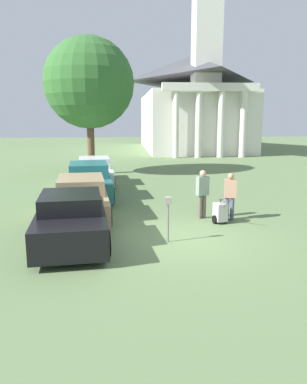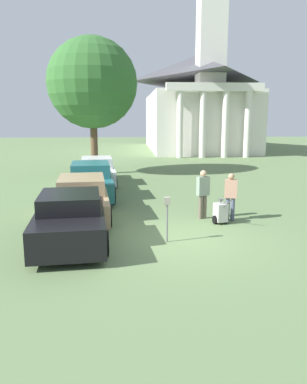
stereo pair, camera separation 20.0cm
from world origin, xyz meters
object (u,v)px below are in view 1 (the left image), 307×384
parked_car_white (94,171)px  person_supervisor (230,194)px  church (192,98)px  parked_car_tan (81,198)px  parking_meter (168,211)px  parked_car_teal (89,181)px  person_worker (202,191)px  equipment_cart (220,212)px  parked_car_black (72,218)px

parked_car_white → person_supervisor: size_ratio=3.12×
person_supervisor → church: 30.32m
parked_car_tan → parking_meter: bearing=-54.3°
parked_car_white → church: (9.33, 21.83, 5.03)m
parking_meter → church: (6.60, 31.80, 4.78)m
parked_car_teal → parking_meter: size_ratio=4.06×
parked_car_tan → person_supervisor: (5.14, -0.97, 0.25)m
parked_car_teal → church: size_ratio=0.20×
parked_car_white → person_worker: bearing=-66.0°
equipment_cart → person_supervisor: bearing=29.9°
equipment_cart → church: church is taller
person_worker → person_supervisor: bearing=141.8°
person_supervisor → parked_car_teal: bearing=-24.1°
parked_car_tan → person_worker: (4.24, -0.67, 0.30)m
person_worker → church: 30.16m
person_supervisor → equipment_cart: size_ratio=1.63×
parked_car_tan → parking_meter: size_ratio=4.12×
parked_car_tan → person_worker: bearing=-14.4°
parked_car_white → equipment_cart: bearing=-65.6°
parked_car_black → equipment_cart: size_ratio=4.80×
parked_car_black → equipment_cart: parked_car_black is taller
parked_car_white → parking_meter: parked_car_white is taller
parked_car_black → parked_car_teal: bearing=84.5°
parked_car_black → parked_car_white: 9.62m
parked_car_black → parked_car_teal: parked_car_teal is taller
parking_meter → equipment_cart: (1.98, 1.77, -0.53)m
parked_car_black → person_worker: 4.75m
parked_car_teal → church: 27.51m
parked_car_white → parked_car_black: bearing=-95.5°
person_worker → parked_car_teal: bearing=-62.7°
church → parked_car_black: bearing=-106.5°
parked_car_black → parking_meter: size_ratio=3.69×
person_worker → person_supervisor: size_ratio=1.04×
parking_meter → equipment_cart: bearing=41.7°
parked_car_tan → equipment_cart: (4.71, -1.35, -0.29)m
parked_car_black → parked_car_teal: (0.00, 6.06, 0.06)m
person_worker → person_supervisor: person_worker is taller
parked_car_tan → equipment_cart: size_ratio=5.36×
church → parked_car_tan: bearing=-108.0°
parked_car_teal → person_supervisor: person_supervisor is taller
parked_car_white → person_worker: (4.24, -7.52, 0.31)m
parked_car_teal → equipment_cart: size_ratio=5.28×
parking_meter → person_worker: (1.51, 2.45, 0.06)m
parking_meter → equipment_cart: 2.71m
person_worker → parked_car_tan: bearing=-28.6°
parked_car_teal → parking_meter: 6.97m
parked_car_black → parked_car_tan: bearing=84.5°
parking_meter → parked_car_tan: bearing=131.2°
equipment_cart → person_worker: bearing=112.4°
parked_car_teal → equipment_cart: bearing=-50.0°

